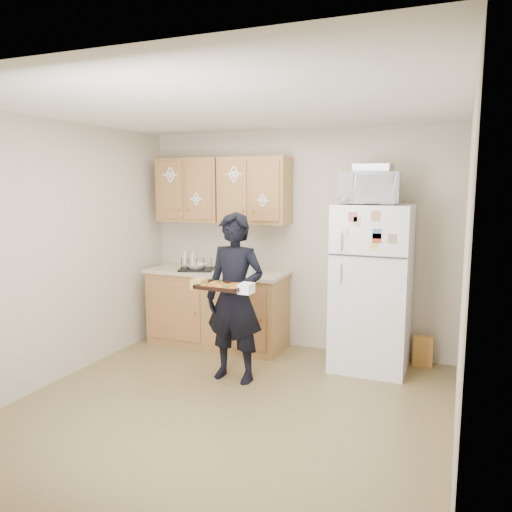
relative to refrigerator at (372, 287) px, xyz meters
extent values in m
plane|color=brown|center=(-0.95, -1.43, -0.85)|extent=(3.60, 3.60, 0.00)
plane|color=white|center=(-0.95, -1.43, 1.65)|extent=(3.60, 3.60, 0.00)
cube|color=#BAAD97|center=(-0.95, 0.37, 0.40)|extent=(3.60, 0.04, 2.50)
cube|color=#BAAD97|center=(-0.95, -3.23, 0.40)|extent=(3.60, 0.04, 2.50)
cube|color=#BAAD97|center=(-2.75, -1.43, 0.40)|extent=(0.04, 3.60, 2.50)
cube|color=#BAAD97|center=(0.85, -1.43, 0.40)|extent=(0.04, 3.60, 2.50)
cube|color=white|center=(0.00, 0.00, 0.00)|extent=(0.75, 0.70, 1.70)
cube|color=brown|center=(-1.80, 0.05, -0.42)|extent=(1.60, 0.60, 0.86)
cube|color=beige|center=(-1.80, 0.05, 0.03)|extent=(1.64, 0.64, 0.04)
cube|color=brown|center=(-2.20, 0.18, 0.98)|extent=(0.80, 0.33, 0.75)
cube|color=brown|center=(-1.38, 0.18, 0.98)|extent=(0.80, 0.33, 0.75)
cube|color=gold|center=(0.52, 0.24, -0.69)|extent=(0.20, 0.07, 0.32)
imported|color=black|center=(-1.16, -0.83, -0.03)|extent=(0.61, 0.42, 1.64)
cube|color=black|center=(-1.15, -1.13, 0.13)|extent=(0.44, 0.33, 0.04)
cylinder|color=#D85C1B|center=(-1.25, -1.20, 0.15)|extent=(0.14, 0.14, 0.02)
cylinder|color=#D85C1B|center=(-1.05, -1.21, 0.15)|extent=(0.14, 0.14, 0.02)
cylinder|color=#D85C1B|center=(-1.25, -1.06, 0.15)|extent=(0.14, 0.14, 0.02)
cylinder|color=#D85C1B|center=(-1.05, -1.06, 0.15)|extent=(0.14, 0.14, 0.02)
cylinder|color=#D85C1B|center=(-1.15, -1.13, 0.15)|extent=(0.14, 0.14, 0.02)
imported|color=white|center=(-0.05, -0.05, 1.01)|extent=(0.61, 0.45, 0.32)
cube|color=silver|center=(-0.02, -0.02, 1.21)|extent=(0.38, 0.28, 0.08)
cube|color=black|center=(-2.02, -0.05, 0.13)|extent=(0.46, 0.40, 0.16)
imported|color=white|center=(-2.03, -0.05, 0.10)|extent=(0.29, 0.29, 0.06)
imported|color=white|center=(-1.36, 0.00, 0.14)|extent=(0.08, 0.08, 0.18)
camera|label=1|loc=(0.81, -5.08, 1.06)|focal=35.00mm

